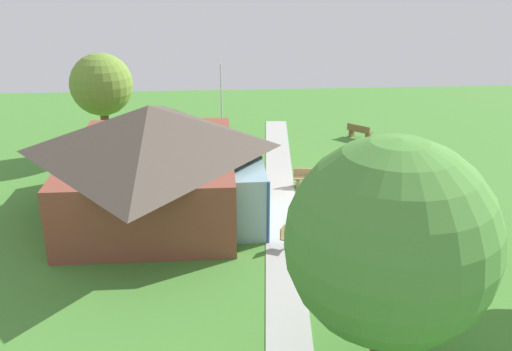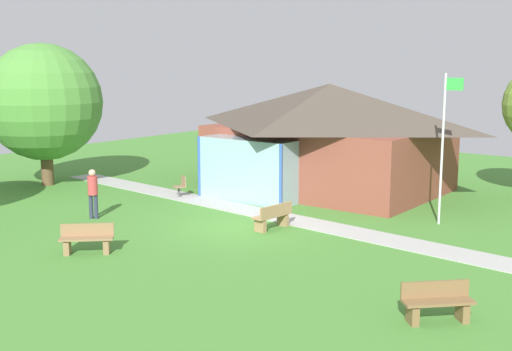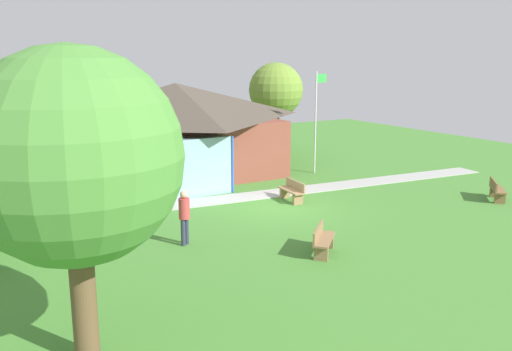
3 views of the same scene
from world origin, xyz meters
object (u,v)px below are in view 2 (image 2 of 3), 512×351
object	(u,v)px
flagpole	(444,142)
patio_chair_west	(181,187)
bench_front_center	(87,240)
bench_lawn_far_right	(437,303)
tree_west_hedge	(44,102)
visitor_strolling_lawn	(93,190)
pavilion	(326,135)
bench_rear_near_path	(273,217)

from	to	relation	value
flagpole	patio_chair_west	distance (m)	10.52
bench_front_center	patio_chair_west	bearing A→B (deg)	-108.68
bench_lawn_far_right	patio_chair_west	xyz separation A→B (m)	(-13.18, 5.97, 0.01)
bench_front_center	flagpole	bearing A→B (deg)	-168.81
bench_lawn_far_right	tree_west_hedge	size ratio (longest dim) A/B	0.22
bench_front_center	visitor_strolling_lawn	bearing A→B (deg)	-84.45
pavilion	bench_rear_near_path	bearing A→B (deg)	-72.35
bench_front_center	patio_chair_west	xyz separation A→B (m)	(-3.32, 7.27, 0.01)
bench_rear_near_path	visitor_strolling_lawn	distance (m)	6.42
tree_west_hedge	pavilion	bearing A→B (deg)	32.17
pavilion	bench_front_center	xyz separation A→B (m)	(-0.47, -12.18, -1.94)
tree_west_hedge	patio_chair_west	bearing A→B (deg)	13.81
pavilion	tree_west_hedge	distance (m)	12.33
bench_front_center	visitor_strolling_lawn	world-z (taller)	visitor_strolling_lawn
pavilion	flagpole	distance (m)	6.85
pavilion	bench_front_center	size ratio (longest dim) A/B	7.14
tree_west_hedge	bench_rear_near_path	bearing A→B (deg)	-1.02
pavilion	bench_lawn_far_right	size ratio (longest dim) A/B	7.24
pavilion	visitor_strolling_lawn	bearing A→B (deg)	-111.43
bench_front_center	bench_lawn_far_right	world-z (taller)	same
bench_lawn_far_right	patio_chair_west	world-z (taller)	patio_chair_west
flagpole	patio_chair_west	world-z (taller)	flagpole
bench_rear_near_path	tree_west_hedge	bearing A→B (deg)	94.74
visitor_strolling_lawn	tree_west_hedge	world-z (taller)	tree_west_hedge
flagpole	bench_front_center	distance (m)	11.77
visitor_strolling_lawn	bench_rear_near_path	bearing A→B (deg)	172.12
flagpole	pavilion	bearing A→B (deg)	155.78
patio_chair_west	tree_west_hedge	distance (m)	7.52
bench_rear_near_path	bench_lawn_far_right	xyz separation A→B (m)	(7.24, -4.12, 0.00)
bench_lawn_far_right	visitor_strolling_lawn	xyz separation A→B (m)	(-13.07, 1.51, 0.62)
flagpole	tree_west_hedge	bearing A→B (deg)	-167.37
pavilion	bench_rear_near_path	distance (m)	7.35
bench_front_center	visitor_strolling_lawn	size ratio (longest dim) A/B	0.80
bench_rear_near_path	patio_chair_west	size ratio (longest dim) A/B	1.79
bench_rear_near_path	patio_chair_west	world-z (taller)	patio_chair_west
bench_rear_near_path	bench_front_center	bearing A→B (deg)	160.03
bench_lawn_far_right	bench_front_center	bearing A→B (deg)	-37.68
pavilion	patio_chair_west	xyz separation A→B (m)	(-3.79, -4.91, -1.92)
pavilion	bench_lawn_far_right	world-z (taller)	pavilion
bench_front_center	patio_chair_west	world-z (taller)	patio_chair_west
patio_chair_west	bench_front_center	bearing A→B (deg)	140.56
pavilion	bench_lawn_far_right	xyz separation A→B (m)	(9.39, -10.88, -1.94)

